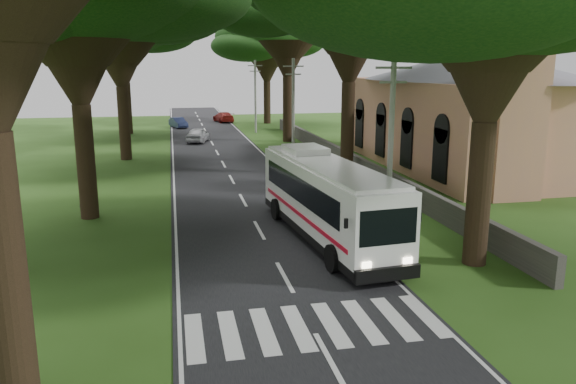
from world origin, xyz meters
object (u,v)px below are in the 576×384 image
(distant_car_b, at_px, (178,123))
(distant_car_c, at_px, (223,117))
(pole_near, at_px, (391,144))
(pedestrian, at_px, (84,198))
(pole_far, at_px, (255,95))
(coach_bus, at_px, (326,198))
(distant_car_a, at_px, (198,135))
(pole_mid, at_px, (293,109))
(church, at_px, (469,101))

(distant_car_b, xyz_separation_m, distant_car_c, (6.00, 5.74, 0.05))
(pole_near, relative_size, pedestrian, 4.41)
(pole_far, distance_m, coach_bus, 39.97)
(coach_bus, relative_size, distant_car_a, 2.79)
(pole_far, height_order, coach_bus, pole_far)
(pedestrian, bearing_deg, pole_near, -115.94)
(distant_car_c, bearing_deg, pole_far, 89.90)
(pole_far, height_order, distant_car_c, pole_far)
(distant_car_a, distance_m, pedestrian, 27.56)
(pole_mid, distance_m, distant_car_b, 28.24)
(pole_mid, height_order, coach_bus, pole_mid)
(pole_mid, height_order, pole_far, same)
(pole_far, bearing_deg, pole_mid, -90.00)
(pole_near, relative_size, coach_bus, 0.68)
(pole_far, height_order, distant_car_a, pole_far)
(pedestrian, bearing_deg, coach_bus, -120.49)
(pole_far, distance_m, distant_car_b, 11.39)
(coach_bus, height_order, distant_car_b, coach_bus)
(pole_mid, xyz_separation_m, distant_car_b, (-8.50, 26.70, -3.53))
(distant_car_b, bearing_deg, pole_mid, -89.87)
(distant_car_b, height_order, distant_car_c, distant_car_c)
(pole_near, xyz_separation_m, distant_car_b, (-8.50, 46.70, -3.53))
(pole_far, distance_m, pedestrian, 36.46)
(distant_car_b, bearing_deg, distant_car_a, -100.38)
(coach_bus, bearing_deg, pole_near, -9.48)
(church, height_order, pole_near, church)
(church, relative_size, distant_car_a, 5.65)
(church, height_order, distant_car_a, church)
(distant_car_c, bearing_deg, distant_car_a, 66.06)
(pole_near, distance_m, distant_car_b, 47.60)
(pole_mid, bearing_deg, pole_near, -90.00)
(pole_mid, height_order, distant_car_c, pole_mid)
(pole_near, bearing_deg, distant_car_c, 92.73)
(pole_near, xyz_separation_m, coach_bus, (-2.81, 0.20, -2.33))
(distant_car_b, relative_size, distant_car_c, 0.81)
(church, height_order, pole_mid, church)
(pole_far, height_order, pedestrian, pole_far)
(coach_bus, bearing_deg, distant_car_a, 91.46)
(church, relative_size, coach_bus, 2.03)
(pole_near, bearing_deg, coach_bus, 175.97)
(pole_mid, relative_size, distant_car_c, 1.73)
(pole_near, distance_m, pole_mid, 20.00)
(pole_far, xyz_separation_m, distant_car_b, (-8.50, 6.70, -3.53))
(pole_far, bearing_deg, coach_bus, -94.03)
(church, distance_m, pole_far, 27.41)
(distant_car_c, bearing_deg, pole_near, 81.27)
(distant_car_a, bearing_deg, pole_near, 116.80)
(distant_car_b, bearing_deg, pedestrian, -115.04)
(distant_car_a, bearing_deg, distant_car_b, -67.66)
(coach_bus, height_order, distant_car_c, coach_bus)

